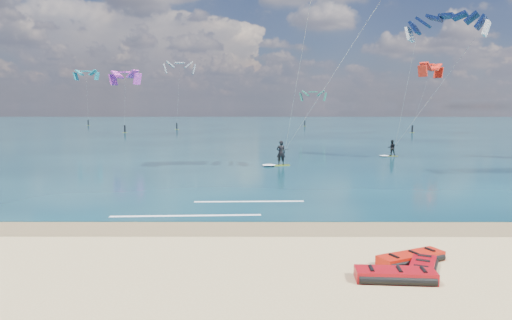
{
  "coord_description": "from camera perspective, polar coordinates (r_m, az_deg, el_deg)",
  "views": [
    {
      "loc": [
        0.89,
        -15.05,
        4.93
      ],
      "look_at": [
        0.83,
        8.0,
        2.22
      ],
      "focal_mm": 32.0,
      "sensor_mm": 36.0,
      "label": 1
    }
  ],
  "objects": [
    {
      "name": "ground",
      "position": [
        55.28,
        -0.77,
        1.59
      ],
      "size": [
        320.0,
        320.0,
        0.0
      ],
      "primitive_type": "plane",
      "color": "tan",
      "rests_on": "ground"
    },
    {
      "name": "wet_sand_strip",
      "position": [
        18.74,
        -2.61,
        -8.54
      ],
      "size": [
        320.0,
        2.4,
        0.01
      ],
      "primitive_type": "cube",
      "color": "olive",
      "rests_on": "ground"
    },
    {
      "name": "packed_kite_left",
      "position": [
        15.63,
        18.76,
        -12.04
      ],
      "size": [
        2.65,
        1.93,
        0.35
      ],
      "primitive_type": null,
      "rotation": [
        0.0,
        0.0,
        0.44
      ],
      "color": "red",
      "rests_on": "ground"
    },
    {
      "name": "packed_kite_mid",
      "position": [
        13.97,
        16.98,
        -14.25
      ],
      "size": [
        2.5,
        1.26,
        0.39
      ],
      "primitive_type": null,
      "rotation": [
        0.0,
        0.0,
        -0.07
      ],
      "color": "#A40B12",
      "rests_on": "ground"
    },
    {
      "name": "shoreline_foam",
      "position": [
        22.1,
        -4.92,
        -6.08
      ],
      "size": [
        9.03,
        3.63,
        0.01
      ],
      "color": "white",
      "rests_on": "ground"
    },
    {
      "name": "kitesurfer_main",
      "position": [
        34.63,
        8.37,
        15.2
      ],
      "size": [
        12.65,
        9.2,
        19.74
      ],
      "rotation": [
        0.0,
        0.0,
        0.43
      ],
      "color": "#AED419",
      "rests_on": "sea"
    },
    {
      "name": "kitesurfer_far",
      "position": [
        45.36,
        19.78,
        9.38
      ],
      "size": [
        8.99,
        7.0,
        14.12
      ],
      "rotation": [
        0.0,
        0.0,
        -0.21
      ],
      "color": "gold",
      "rests_on": "sea"
    },
    {
      "name": "sea",
      "position": [
        119.16,
        -0.27,
        4.34
      ],
      "size": [
        320.0,
        200.0,
        0.04
      ],
      "primitive_type": "cube",
      "color": "#092331",
      "rests_on": "ground"
    },
    {
      "name": "distant_kites",
      "position": [
        96.95,
        -5.6,
        7.34
      ],
      "size": [
        79.3,
        37.4,
        13.71
      ],
      "color": "teal",
      "rests_on": "ground"
    },
    {
      "name": "packed_kite_right",
      "position": [
        14.94,
        20.08,
        -12.97
      ],
      "size": [
        1.65,
        2.03,
        0.36
      ],
      "primitive_type": null,
      "rotation": [
        0.0,
        0.0,
        1.13
      ],
      "color": "#A60710",
      "rests_on": "ground"
    }
  ]
}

